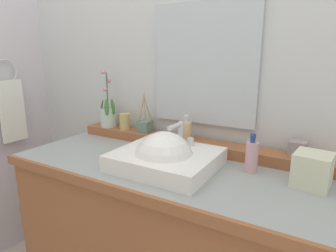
% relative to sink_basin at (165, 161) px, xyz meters
% --- Properties ---
extents(wall_back, '(3.33, 0.20, 2.65)m').
position_rel_sink_basin_xyz_m(wall_back, '(-0.02, 0.48, 0.42)').
color(wall_back, silver).
rests_on(wall_back, ground).
extents(vanity_cabinet, '(1.49, 0.64, 0.88)m').
position_rel_sink_basin_xyz_m(vanity_cabinet, '(-0.02, 0.06, -0.47)').
color(vanity_cabinet, '#945632').
rests_on(vanity_cabinet, ground).
extents(back_ledge, '(1.41, 0.12, 0.05)m').
position_rel_sink_basin_xyz_m(back_ledge, '(-0.02, 0.30, -0.01)').
color(back_ledge, '#945632').
rests_on(back_ledge, vanity_cabinet).
extents(sink_basin, '(0.44, 0.39, 0.29)m').
position_rel_sink_basin_xyz_m(sink_basin, '(0.00, 0.00, 0.00)').
color(sink_basin, white).
rests_on(sink_basin, vanity_cabinet).
extents(potted_plant, '(0.11, 0.11, 0.35)m').
position_rel_sink_basin_xyz_m(potted_plant, '(-0.59, 0.30, 0.09)').
color(potted_plant, silver).
rests_on(potted_plant, back_ledge).
extents(soap_dispenser, '(0.05, 0.06, 0.13)m').
position_rel_sink_basin_xyz_m(soap_dispenser, '(-0.04, 0.29, 0.07)').
color(soap_dispenser, '#D8B886').
rests_on(soap_dispenser, back_ledge).
extents(tumbler_cup, '(0.06, 0.06, 0.10)m').
position_rel_sink_basin_xyz_m(tumbler_cup, '(-0.45, 0.29, 0.07)').
color(tumbler_cup, tan).
rests_on(tumbler_cup, back_ledge).
extents(reed_diffuser, '(0.09, 0.08, 0.23)m').
position_rel_sink_basin_xyz_m(reed_diffuser, '(-0.32, 0.31, 0.05)').
color(reed_diffuser, slate).
rests_on(reed_diffuser, back_ledge).
extents(trinket_box, '(0.08, 0.06, 0.07)m').
position_rel_sink_basin_xyz_m(trinket_box, '(0.51, 0.32, 0.05)').
color(trinket_box, gray).
rests_on(trinket_box, back_ledge).
extents(lotion_bottle, '(0.05, 0.06, 0.17)m').
position_rel_sink_basin_xyz_m(lotion_bottle, '(0.34, 0.15, 0.04)').
color(lotion_bottle, '#D098A3').
rests_on(lotion_bottle, vanity_cabinet).
extents(tissue_box, '(0.14, 0.14, 0.13)m').
position_rel_sink_basin_xyz_m(tissue_box, '(0.58, 0.13, 0.03)').
color(tissue_box, beige).
rests_on(tissue_box, vanity_cabinet).
extents(mirror, '(0.57, 0.02, 0.62)m').
position_rel_sink_basin_xyz_m(mirror, '(0.02, 0.37, 0.41)').
color(mirror, silver).
extents(towel_ring, '(0.01, 0.16, 0.16)m').
position_rel_sink_basin_xyz_m(towel_ring, '(-1.25, 0.07, 0.35)').
color(towel_ring, silver).
extents(hand_towel, '(0.02, 0.17, 0.41)m').
position_rel_sink_basin_xyz_m(hand_towel, '(-1.23, 0.07, 0.09)').
color(hand_towel, white).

